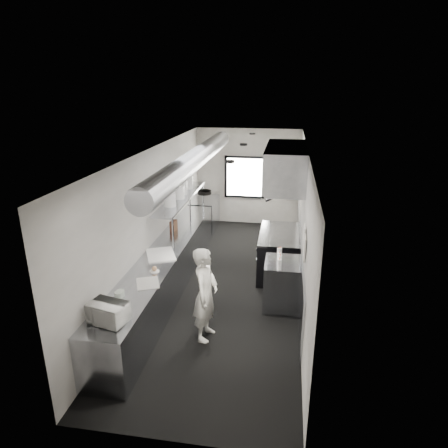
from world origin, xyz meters
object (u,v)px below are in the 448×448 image
at_px(far_work_table, 204,214).
at_px(knife_block, 174,226).
at_px(squeeze_bottle_a, 279,264).
at_px(squeeze_bottle_c, 279,258).
at_px(bottle_station, 282,284).
at_px(line_cook, 205,294).
at_px(pass_shelf, 181,198).
at_px(squeeze_bottle_d, 279,253).
at_px(plate_stack_c, 182,188).
at_px(squeeze_bottle_b, 280,260).
at_px(plate_stack_a, 170,199).
at_px(prep_counter, 166,271).
at_px(plate_stack_d, 189,182).
at_px(range, 278,253).
at_px(plate_stack_b, 179,192).
at_px(cutting_board, 161,255).
at_px(deli_tub_a, 119,295).
at_px(small_plate, 155,271).
at_px(exhaust_hood, 285,166).
at_px(microwave, 108,313).
at_px(squeeze_bottle_e, 280,252).
at_px(deli_tub_b, 121,293).

height_order(far_work_table, knife_block, knife_block).
distance_m(squeeze_bottle_a, squeeze_bottle_c, 0.32).
height_order(bottle_station, line_cook, line_cook).
relative_size(pass_shelf, squeeze_bottle_d, 15.53).
relative_size(far_work_table, squeeze_bottle_d, 6.21).
distance_m(plate_stack_c, squeeze_bottle_c, 3.09).
bearing_deg(knife_block, squeeze_bottle_b, -21.39).
bearing_deg(plate_stack_a, prep_counter, -83.92).
distance_m(far_work_table, plate_stack_d, 1.93).
xyz_separation_m(range, knife_block, (-2.32, -0.12, 0.55)).
height_order(knife_block, squeeze_bottle_c, knife_block).
relative_size(plate_stack_b, plate_stack_d, 0.90).
bearing_deg(plate_stack_c, squeeze_bottle_d, -37.37).
bearing_deg(cutting_board, squeeze_bottle_c, 1.17).
height_order(prep_counter, squeeze_bottle_d, squeeze_bottle_d).
bearing_deg(squeeze_bottle_b, range, 92.24).
relative_size(plate_stack_a, squeeze_bottle_b, 1.57).
xyz_separation_m(prep_counter, deli_tub_a, (-0.14, -1.90, 0.50)).
bearing_deg(small_plate, plate_stack_a, 96.37).
height_order(exhaust_hood, plate_stack_b, exhaust_hood).
distance_m(range, squeeze_bottle_a, 1.81).
relative_size(plate_stack_d, squeeze_bottle_d, 1.69).
height_order(far_work_table, plate_stack_b, plate_stack_b).
distance_m(deli_tub_a, cutting_board, 1.64).
height_order(microwave, plate_stack_d, plate_stack_d).
relative_size(range, squeeze_bottle_e, 9.38).
distance_m(plate_stack_b, plate_stack_c, 0.38).
distance_m(line_cook, plate_stack_c, 3.46).
bearing_deg(cutting_board, deli_tub_b, -94.75).
relative_size(far_work_table, plate_stack_c, 3.81).
height_order(pass_shelf, small_plate, pass_shelf).
bearing_deg(range, small_plate, -133.92).
xyz_separation_m(pass_shelf, plate_stack_d, (-0.02, 0.76, 0.20)).
relative_size(prep_counter, pass_shelf, 2.00).
bearing_deg(small_plate, deli_tub_a, -104.98).
bearing_deg(small_plate, plate_stack_d, 92.97).
bearing_deg(plate_stack_d, plate_stack_b, -89.02).
bearing_deg(far_work_table, range, -48.81).
relative_size(line_cook, small_plate, 9.50).
bearing_deg(far_work_table, plate_stack_c, -91.97).
distance_m(bottle_station, plate_stack_b, 3.08).
relative_size(prep_counter, squeeze_bottle_d, 31.05).
bearing_deg(prep_counter, plate_stack_d, 91.43).
xyz_separation_m(range, squeeze_bottle_e, (0.05, -1.15, 0.52)).
height_order(prep_counter, microwave, microwave).
xyz_separation_m(bottle_station, cutting_board, (-2.30, -0.06, 0.46)).
height_order(deli_tub_b, cutting_board, deli_tub_b).
height_order(line_cook, plate_stack_a, plate_stack_a).
xyz_separation_m(line_cook, deli_tub_a, (-1.24, -0.49, 0.15)).
bearing_deg(cutting_board, microwave, -90.24).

